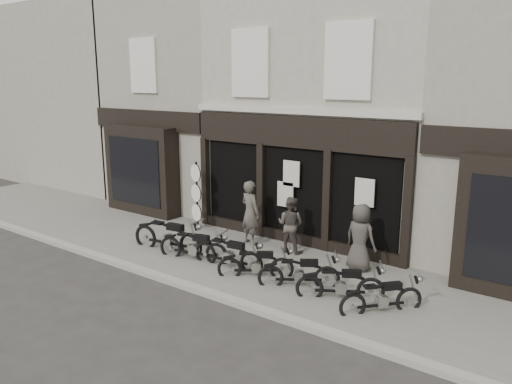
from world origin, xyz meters
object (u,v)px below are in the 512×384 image
Objects in this scene: motorcycle_4 at (300,276)px; man_right at (360,237)px; advert_sign_post at (197,198)px; motorcycle_0 at (168,239)px; motorcycle_1 at (194,249)px; motorcycle_3 at (257,267)px; man_left at (250,212)px; man_centre at (290,224)px; motorcycle_2 at (229,256)px; motorcycle_6 at (382,301)px; motorcycle_5 at (341,287)px.

man_right is at bearing 34.85° from motorcycle_4.
motorcycle_0 is at bearing -53.03° from advert_sign_post.
motorcycle_0 reaches higher than motorcycle_1.
motorcycle_3 is at bearing 151.91° from motorcycle_4.
man_left is 2.34m from advert_sign_post.
man_left is 1.37m from man_centre.
motorcycle_6 is (4.26, -0.07, -0.04)m from motorcycle_2.
advert_sign_post is (-3.03, 2.04, 0.74)m from motorcycle_2.
motorcycle_3 is at bearing 151.76° from motorcycle_5.
man_centre is (-1.49, 1.90, 0.55)m from motorcycle_4.
motorcycle_6 is 0.97× the size of man_centre.
man_right is (-1.42, 1.91, 0.63)m from motorcycle_6.
motorcycle_6 is 7.63m from advert_sign_post.
motorcycle_3 is 0.71× the size of advert_sign_post.
motorcycle_2 is at bearing 65.58° from man_centre.
motorcycle_1 is 2.09m from motorcycle_3.
motorcycle_3 is 2.76m from man_right.
man_centre reaches higher than motorcycle_1.
advert_sign_post is (-5.87, 0.20, 0.15)m from man_right.
man_left is at bearing 104.06° from motorcycle_2.
advert_sign_post reaches higher than man_left.
motorcycle_6 is (2.11, -0.12, -0.01)m from motorcycle_4.
motorcycle_2 reaches higher than motorcycle_5.
motorcycle_5 is at bearing -8.00° from motorcycle_0.
man_right reaches higher than man_centre.
motorcycle_3 is 0.87× the size of man_left.
motorcycle_2 is 2.12m from man_centre.
motorcycle_4 is 0.74× the size of advert_sign_post.
motorcycle_4 is 2.12m from motorcycle_6.
motorcycle_1 is 1.20× the size of motorcycle_4.
motorcycle_1 reaches higher than motorcycle_5.
man_left reaches higher than motorcycle_4.
motorcycle_4 is at bearing -5.34° from motorcycle_2.
man_centre is (-2.59, 1.93, 0.55)m from motorcycle_5.
man_centre is at bearing 6.82° from man_right.
motorcycle_2 is at bearing -7.74° from motorcycle_0.
motorcycle_1 reaches higher than motorcycle_3.
motorcycle_5 is (4.38, 0.14, -0.02)m from motorcycle_1.
motorcycle_3 is 1.06× the size of motorcycle_6.
motorcycle_3 is 0.96× the size of motorcycle_4.
motorcycle_1 is (1.10, -0.10, -0.05)m from motorcycle_0.
advert_sign_post reaches higher than motorcycle_5.
motorcycle_1 is at bearing 148.97° from motorcycle_4.
man_left is at bearing 11.18° from advert_sign_post.
motorcycle_0 is 5.48m from motorcycle_5.
advert_sign_post is at bearing 116.40° from motorcycle_3.
man_centre is (-0.30, 2.02, 0.56)m from motorcycle_3.
motorcycle_1 is 0.99× the size of motorcycle_2.
man_centre is (1.79, 2.07, 0.52)m from motorcycle_1.
man_left is 1.19× the size of man_centre.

